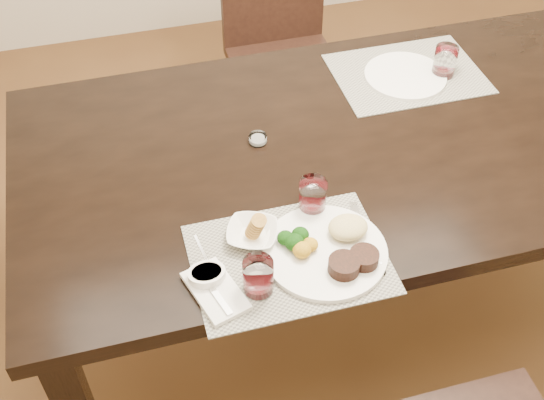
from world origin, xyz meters
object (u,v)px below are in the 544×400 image
object	(u,v)px
steak_knife	(372,248)
far_plate	(405,76)
cracker_bowl	(252,233)
wine_glass_near	(313,198)
chair_far	(280,41)
dinner_plate	(331,249)

from	to	relation	value
steak_knife	far_plate	xyz separation A→B (m)	(0.36, 0.64, 0.00)
far_plate	cracker_bowl	bearing A→B (deg)	-139.98
wine_glass_near	far_plate	world-z (taller)	wine_glass_near
chair_far	steak_knife	bearing A→B (deg)	-96.40
dinner_plate	steak_knife	bearing A→B (deg)	-33.15
steak_knife	wine_glass_near	distance (m)	0.20
dinner_plate	far_plate	size ratio (longest dim) A/B	1.16
dinner_plate	chair_far	bearing A→B (deg)	55.57
cracker_bowl	far_plate	bearing A→B (deg)	40.02
chair_far	dinner_plate	xyz separation A→B (m)	(-0.25, -1.32, 0.27)
dinner_plate	wine_glass_near	world-z (taller)	wine_glass_near
dinner_plate	steak_knife	size ratio (longest dim) A/B	1.22
dinner_plate	wine_glass_near	bearing A→B (deg)	66.14
chair_far	dinner_plate	distance (m)	1.37
steak_knife	far_plate	distance (m)	0.73
steak_knife	far_plate	size ratio (longest dim) A/B	0.95
wine_glass_near	far_plate	distance (m)	0.66
wine_glass_near	far_plate	bearing A→B (deg)	45.92
dinner_plate	cracker_bowl	bearing A→B (deg)	126.24
cracker_bowl	wine_glass_near	distance (m)	0.18
dinner_plate	far_plate	distance (m)	0.77
steak_knife	chair_far	bearing A→B (deg)	92.56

